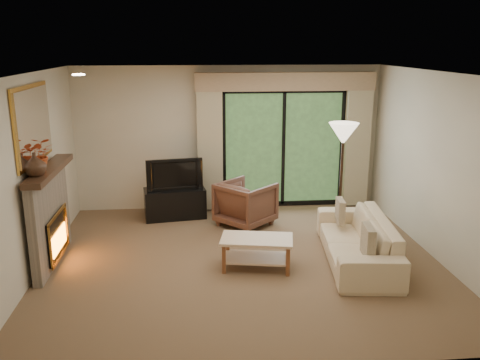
{
  "coord_description": "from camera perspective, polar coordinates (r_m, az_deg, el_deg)",
  "views": [
    {
      "loc": [
        -0.65,
        -6.59,
        2.96
      ],
      "look_at": [
        0.0,
        0.3,
        1.1
      ],
      "focal_mm": 38.0,
      "sensor_mm": 36.0,
      "label": 1
    }
  ],
  "objects": [
    {
      "name": "tv",
      "position": [
        8.82,
        -7.42,
        0.73
      ],
      "size": [
        0.97,
        0.26,
        0.55
      ],
      "primitive_type": "imported",
      "rotation": [
        0.0,
        0.0,
        0.15
      ],
      "color": "black",
      "rests_on": "media_console"
    },
    {
      "name": "wall_right",
      "position": [
        7.6,
        21.35,
        1.37
      ],
      "size": [
        0.0,
        5.0,
        5.0
      ],
      "primitive_type": "plane",
      "rotation": [
        1.57,
        0.0,
        -1.57
      ],
      "color": "beige",
      "rests_on": "ground"
    },
    {
      "name": "vase",
      "position": [
        6.79,
        -22.04,
        1.65
      ],
      "size": [
        0.34,
        0.34,
        0.29
      ],
      "primitive_type": "imported",
      "rotation": [
        0.0,
        0.0,
        -0.26
      ],
      "color": "#3A2518",
      "rests_on": "fireplace"
    },
    {
      "name": "pillow_near",
      "position": [
        6.69,
        14.18,
        -6.69
      ],
      "size": [
        0.15,
        0.41,
        0.4
      ],
      "primitive_type": "cube",
      "rotation": [
        0.0,
        0.0,
        -0.12
      ],
      "color": "brown",
      "rests_on": "sofa"
    },
    {
      "name": "armchair",
      "position": [
        8.5,
        0.65,
        -2.65
      ],
      "size": [
        1.15,
        1.15,
        0.75
      ],
      "primitive_type": "imported",
      "rotation": [
        0.0,
        0.0,
        2.34
      ],
      "color": "brown",
      "rests_on": "floor"
    },
    {
      "name": "curtain_right",
      "position": [
        9.59,
        12.99,
        4.08
      ],
      "size": [
        0.45,
        0.18,
        2.35
      ],
      "primitive_type": "cube",
      "color": "tan",
      "rests_on": "floor"
    },
    {
      "name": "fireplace",
      "position": [
        7.43,
        -20.59,
        -3.78
      ],
      "size": [
        0.24,
        1.7,
        1.37
      ],
      "primitive_type": null,
      "color": "#766A5D",
      "rests_on": "floor"
    },
    {
      "name": "coffee_table",
      "position": [
        6.96,
        1.88,
        -8.18
      ],
      "size": [
        1.04,
        0.7,
        0.43
      ],
      "primitive_type": null,
      "rotation": [
        0.0,
        0.0,
        -0.19
      ],
      "color": "beige",
      "rests_on": "floor"
    },
    {
      "name": "floor",
      "position": [
        7.26,
        0.22,
        -9.04
      ],
      "size": [
        5.5,
        5.5,
        0.0
      ],
      "primitive_type": "plane",
      "color": "brown",
      "rests_on": "ground"
    },
    {
      "name": "wall_front",
      "position": [
        4.46,
        3.38,
        -6.84
      ],
      "size": [
        5.0,
        0.0,
        5.0
      ],
      "primitive_type": "plane",
      "rotation": [
        -1.57,
        0.0,
        0.0
      ],
      "color": "beige",
      "rests_on": "ground"
    },
    {
      "name": "mirror",
      "position": [
        7.17,
        -22.18,
        5.83
      ],
      "size": [
        0.07,
        1.45,
        1.02
      ],
      "primitive_type": null,
      "color": "gold",
      "rests_on": "wall_left"
    },
    {
      "name": "floor_lamp",
      "position": [
        8.3,
        11.29,
        0.27
      ],
      "size": [
        0.59,
        0.59,
        1.77
      ],
      "primitive_type": null,
      "rotation": [
        0.0,
        0.0,
        0.29
      ],
      "color": "#FFEACA",
      "rests_on": "floor"
    },
    {
      "name": "curtain_left",
      "position": [
        9.11,
        -3.4,
        3.88
      ],
      "size": [
        0.45,
        0.18,
        2.35
      ],
      "primitive_type": "cube",
      "color": "tan",
      "rests_on": "floor"
    },
    {
      "name": "sofa",
      "position": [
        7.33,
        13.01,
        -6.51
      ],
      "size": [
        1.09,
        2.24,
        0.63
      ],
      "primitive_type": "imported",
      "rotation": [
        0.0,
        0.0,
        -1.69
      ],
      "color": "beige",
      "rests_on": "floor"
    },
    {
      "name": "pillow_far",
      "position": [
        7.8,
        11.19,
        -3.43
      ],
      "size": [
        0.14,
        0.37,
        0.36
      ],
      "primitive_type": "cube",
      "rotation": [
        0.0,
        0.0,
        -0.12
      ],
      "color": "brown",
      "rests_on": "sofa"
    },
    {
      "name": "branches",
      "position": [
        6.94,
        -21.7,
        2.65
      ],
      "size": [
        0.45,
        0.4,
        0.46
      ],
      "primitive_type": "imported",
      "rotation": [
        0.0,
        0.0,
        0.1
      ],
      "color": "#B1411A",
      "rests_on": "fireplace"
    },
    {
      "name": "media_console",
      "position": [
        8.97,
        -7.31,
        -2.6
      ],
      "size": [
        1.1,
        0.62,
        0.52
      ],
      "primitive_type": "cube",
      "rotation": [
        0.0,
        0.0,
        0.15
      ],
      "color": "black",
      "rests_on": "floor"
    },
    {
      "name": "wall_back",
      "position": [
        9.27,
        -1.27,
        4.72
      ],
      "size": [
        5.0,
        0.0,
        5.0
      ],
      "primitive_type": "plane",
      "rotation": [
        1.57,
        0.0,
        0.0
      ],
      "color": "beige",
      "rests_on": "ground"
    },
    {
      "name": "ceiling",
      "position": [
        6.63,
        0.25,
        11.93
      ],
      "size": [
        5.5,
        5.5,
        0.0
      ],
      "primitive_type": "plane",
      "rotation": [
        3.14,
        0.0,
        0.0
      ],
      "color": "silver",
      "rests_on": "ground"
    },
    {
      "name": "wall_left",
      "position": [
        7.12,
        -22.38,
        0.39
      ],
      "size": [
        0.0,
        5.0,
        5.0
      ],
      "primitive_type": "plane",
      "rotation": [
        1.57,
        0.0,
        1.57
      ],
      "color": "beige",
      "rests_on": "ground"
    },
    {
      "name": "sliding_door",
      "position": [
        9.38,
        4.87,
        3.55
      ],
      "size": [
        2.26,
        0.1,
        2.16
      ],
      "primitive_type": null,
      "color": "black",
      "rests_on": "floor"
    },
    {
      "name": "cornice",
      "position": [
        9.13,
        5.14,
        10.96
      ],
      "size": [
        3.2,
        0.24,
        0.32
      ],
      "primitive_type": "cube",
      "color": "#A28262",
      "rests_on": "wall_back"
    }
  ]
}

